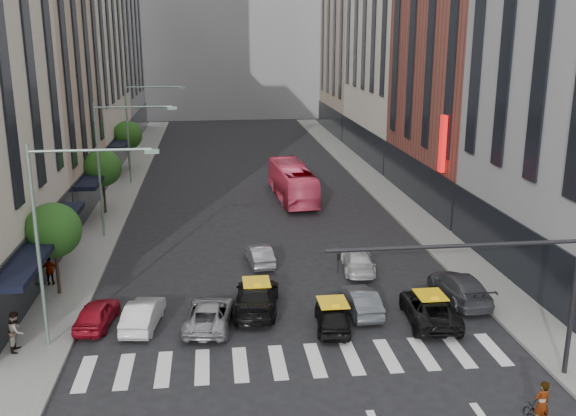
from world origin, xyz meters
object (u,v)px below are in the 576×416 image
object	(u,v)px
bus	(292,182)
pedestrian_near	(16,331)
streetlamp_near	(58,220)
taxi_center	(333,316)
streetlamp_far	(138,120)
pedestrian_far	(50,271)
taxi_left	(257,296)
car_white_front	(143,314)
streetlamp_mid	(112,152)
car_red	(97,314)

from	to	relation	value
bus	pedestrian_near	size ratio (longest dim) A/B	5.88
streetlamp_near	taxi_center	bearing A→B (deg)	1.91
streetlamp_near	bus	xyz separation A→B (m)	(13.13, 24.85, -4.42)
streetlamp_far	pedestrian_far	size ratio (longest dim) A/B	5.47
streetlamp_near	taxi_left	distance (m)	10.36
car_white_front	pedestrian_far	size ratio (longest dim) A/B	2.40
streetlamp_near	taxi_center	xyz separation A→B (m)	(11.94, 0.40, -5.24)
pedestrian_far	streetlamp_near	bearing A→B (deg)	107.80
car_white_front	bus	size ratio (longest dim) A/B	0.37
streetlamp_far	taxi_center	size ratio (longest dim) A/B	2.33
taxi_center	pedestrian_near	distance (m)	14.11
bus	streetlamp_mid	bearing A→B (deg)	30.76
taxi_center	pedestrian_far	xyz separation A→B (m)	(-14.41, 6.87, 0.31)
car_red	bus	bearing A→B (deg)	-110.32
bus	taxi_center	bearing A→B (deg)	83.99
streetlamp_mid	taxi_left	size ratio (longest dim) A/B	1.72
car_white_front	car_red	bearing A→B (deg)	-1.37
taxi_left	pedestrian_near	size ratio (longest dim) A/B	2.88
car_red	pedestrian_far	bearing A→B (deg)	-49.73
taxi_center	pedestrian_near	bearing A→B (deg)	9.15
streetlamp_mid	pedestrian_far	distance (m)	10.32
car_white_front	pedestrian_near	distance (m)	5.58
streetlamp_near	taxi_left	size ratio (longest dim) A/B	1.72
streetlamp_mid	pedestrian_near	size ratio (longest dim) A/B	4.96
taxi_center	pedestrian_near	world-z (taller)	pedestrian_near
bus	streetlamp_far	bearing A→B (deg)	-31.77
taxi_center	car_white_front	bearing A→B (deg)	-2.01
taxi_left	streetlamp_mid	bearing A→B (deg)	-49.44
pedestrian_near	pedestrian_far	size ratio (longest dim) A/B	1.10
streetlamp_mid	car_red	distance (m)	14.96
pedestrian_near	streetlamp_near	bearing A→B (deg)	-81.19
streetlamp_far	taxi_left	bearing A→B (deg)	-73.68
streetlamp_near	pedestrian_near	bearing A→B (deg)	-170.76
streetlamp_far	bus	size ratio (longest dim) A/B	0.84
streetlamp_far	pedestrian_far	distance (m)	25.33
car_red	car_white_front	world-z (taller)	car_white_front
streetlamp_near	bus	size ratio (longest dim) A/B	0.84
taxi_left	pedestrian_far	xyz separation A→B (m)	(-11.00, 4.41, 0.21)
streetlamp_near	car_white_front	world-z (taller)	streetlamp_near
streetlamp_mid	bus	world-z (taller)	streetlamp_mid
streetlamp_mid	taxi_center	size ratio (longest dim) A/B	2.33
streetlamp_mid	car_red	world-z (taller)	streetlamp_mid
taxi_left	pedestrian_near	bearing A→B (deg)	24.29
streetlamp_near	streetlamp_mid	world-z (taller)	same
pedestrian_near	streetlamp_mid	bearing A→B (deg)	-7.90
streetlamp_near	bus	bearing A→B (deg)	62.14
car_red	taxi_center	xyz separation A→B (m)	(11.10, -1.63, 0.03)
car_red	pedestrian_near	xyz separation A→B (m)	(-2.99, -2.38, 0.43)
taxi_left	car_red	bearing A→B (deg)	13.73
streetlamp_far	car_white_front	xyz separation A→B (m)	(3.04, -30.33, -5.25)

